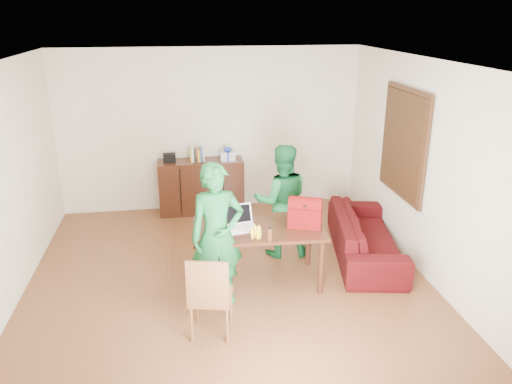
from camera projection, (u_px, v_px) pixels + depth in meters
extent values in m
cube|color=#462111|center=(230.00, 288.00, 6.25)|extent=(5.00, 5.50, 0.10)
cube|color=white|center=(225.00, 58.00, 5.29)|extent=(5.00, 5.50, 0.10)
cube|color=beige|center=(210.00, 130.00, 8.37)|extent=(5.00, 0.10, 2.70)
cube|color=beige|center=(273.00, 324.00, 3.17)|extent=(5.00, 0.10, 2.70)
cube|color=beige|center=(433.00, 172.00, 6.14)|extent=(0.10, 5.50, 2.70)
cube|color=#3F2614|center=(404.00, 143.00, 6.71)|extent=(0.04, 1.28, 1.48)
cube|color=#532F19|center=(402.00, 143.00, 6.71)|extent=(0.01, 1.18, 1.36)
cube|color=black|center=(201.00, 186.00, 8.38)|extent=(1.40, 0.45, 0.90)
cube|color=black|center=(170.00, 158.00, 8.13)|extent=(0.20, 0.14, 0.14)
cube|color=silver|center=(227.00, 155.00, 8.27)|extent=(0.24, 0.22, 0.14)
ellipsoid|color=#1A3AAB|center=(227.00, 149.00, 8.23)|extent=(0.14, 0.14, 0.07)
cube|color=black|center=(259.00, 229.00, 6.09)|extent=(1.62, 0.96, 0.04)
cylinder|color=black|center=(201.00, 273.00, 5.80)|extent=(0.07, 0.07, 0.70)
cylinder|color=black|center=(321.00, 267.00, 5.95)|extent=(0.07, 0.07, 0.70)
cylinder|color=black|center=(201.00, 246.00, 6.48)|extent=(0.07, 0.07, 0.70)
cylinder|color=black|center=(308.00, 240.00, 6.63)|extent=(0.07, 0.07, 0.70)
cube|color=brown|center=(211.00, 297.00, 5.17)|extent=(0.50, 0.49, 0.05)
cube|color=brown|center=(207.00, 284.00, 4.91)|extent=(0.42, 0.12, 0.48)
imported|color=#16642D|center=(217.00, 236.00, 5.61)|extent=(0.66, 0.47, 1.69)
imported|color=#145D2C|center=(282.00, 201.00, 6.78)|extent=(0.80, 0.64, 1.58)
cube|color=white|center=(241.00, 228.00, 6.02)|extent=(0.40, 0.31, 0.02)
cube|color=black|center=(241.00, 218.00, 5.97)|extent=(0.38, 0.15, 0.23)
cylinder|color=#502C12|center=(270.00, 234.00, 5.69)|extent=(0.07, 0.07, 0.17)
cube|color=#6D0A07|center=(305.00, 215.00, 6.06)|extent=(0.46, 0.36, 0.30)
imported|color=#370714|center=(365.00, 235.00, 6.90)|extent=(1.16, 2.17, 0.60)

